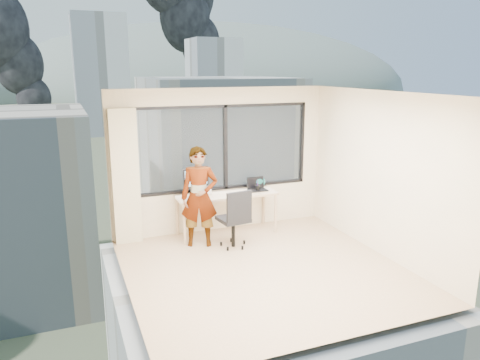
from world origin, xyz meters
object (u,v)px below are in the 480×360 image
game_console (201,191)px  handbag (258,182)px  chair (233,217)px  laptop (258,185)px  monitor (196,181)px  person (199,197)px  desk (227,214)px

game_console → handbag: 1.09m
chair → handbag: bearing=37.6°
laptop → monitor: bearing=174.5°
person → handbag: 1.39m
chair → monitor: bearing=112.6°
monitor → person: bearing=-113.8°
desk → handbag: 0.86m
person → monitor: bearing=98.8°
game_console → laptop: bearing=-7.0°
game_console → handbag: (1.09, -0.05, 0.07)m
desk → monitor: bearing=169.6°
monitor → handbag: (1.22, 0.07, -0.14)m
chair → game_console: size_ratio=3.23×
monitor → laptop: bearing=-20.3°
game_console → handbag: bearing=2.7°
laptop → desk: bearing=179.1°
desk → game_console: (-0.40, 0.21, 0.41)m
monitor → laptop: (1.14, -0.11, -0.14)m
person → game_console: (0.20, 0.56, -0.05)m
game_console → laptop: size_ratio=0.91×
monitor → game_console: size_ratio=1.58×
chair → laptop: size_ratio=2.95×
monitor → laptop: monitor is taller
chair → handbag: chair is taller
chair → monitor: monitor is taller
person → monitor: (0.07, 0.45, 0.16)m
game_console → laptop: (1.01, -0.22, 0.07)m
desk → laptop: (0.61, -0.01, 0.48)m
game_console → desk: bearing=-22.6°
desk → person: (-0.61, -0.35, 0.47)m
person → game_console: 0.60m
game_console → handbag: handbag is taller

